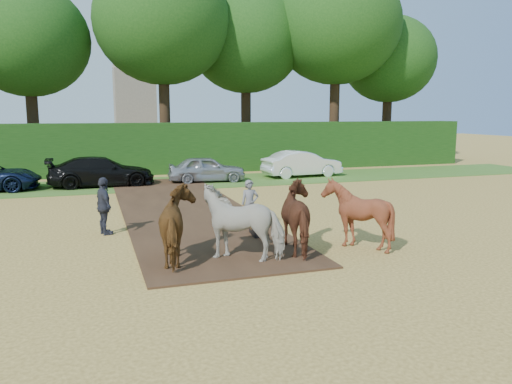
# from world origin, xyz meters

# --- Properties ---
(ground) EXTENTS (120.00, 120.00, 0.00)m
(ground) POSITION_xyz_m (0.00, 0.00, 0.00)
(ground) COLOR gold
(ground) RESTS_ON ground
(earth_strip) EXTENTS (4.50, 17.00, 0.05)m
(earth_strip) POSITION_xyz_m (1.50, 7.00, 0.03)
(earth_strip) COLOR #472D1C
(earth_strip) RESTS_ON ground
(grass_verge) EXTENTS (50.00, 5.00, 0.03)m
(grass_verge) POSITION_xyz_m (0.00, 14.00, 0.01)
(grass_verge) COLOR #38601E
(grass_verge) RESTS_ON ground
(hedgerow) EXTENTS (46.00, 1.60, 3.00)m
(hedgerow) POSITION_xyz_m (0.00, 18.50, 1.50)
(hedgerow) COLOR #14380F
(hedgerow) RESTS_ON ground
(spectator_far) EXTENTS (0.70, 1.09, 1.72)m
(spectator_far) POSITION_xyz_m (-1.42, 3.71, 0.86)
(spectator_far) COLOR #282A35
(spectator_far) RESTS_ON ground
(plough_team) EXTENTS (6.19, 4.31, 1.84)m
(plough_team) POSITION_xyz_m (2.63, 0.21, 0.91)
(plough_team) COLOR brown
(plough_team) RESTS_ON ground
(parked_cars) EXTENTS (29.88, 3.02, 1.48)m
(parked_cars) POSITION_xyz_m (-2.59, 13.99, 0.72)
(parked_cars) COLOR #A5A9AC
(parked_cars) RESTS_ON ground
(treeline) EXTENTS (48.70, 10.60, 14.21)m
(treeline) POSITION_xyz_m (-1.69, 21.69, 8.97)
(treeline) COLOR #382616
(treeline) RESTS_ON ground
(church) EXTENTS (5.20, 5.20, 27.00)m
(church) POSITION_xyz_m (4.00, 55.00, 13.73)
(church) COLOR slate
(church) RESTS_ON ground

